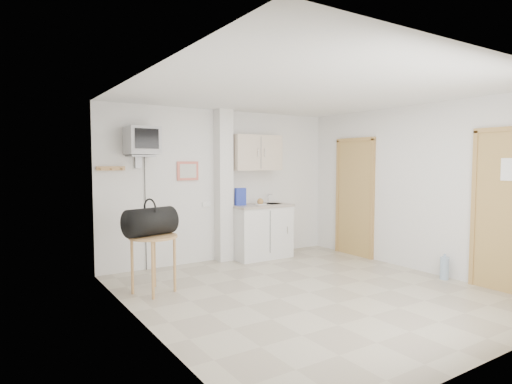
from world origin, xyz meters
TOP-DOWN VIEW (x-y plane):
  - ground at (0.00, 0.00)m, footprint 4.50×4.50m
  - room_envelope at (0.24, 0.09)m, footprint 4.24×4.54m
  - kitchenette at (0.57, 2.00)m, footprint 1.03×0.58m
  - crt_television at (-1.45, 2.02)m, footprint 0.44×0.45m
  - round_table at (-1.65, 1.05)m, footprint 0.60×0.60m
  - duffel_bag at (-1.68, 1.07)m, footprint 0.69×0.49m
  - water_bottle at (1.98, -0.57)m, footprint 0.12×0.12m

SIDE VIEW (x-z plane):
  - ground at x=0.00m, z-range 0.00..0.00m
  - water_bottle at x=1.98m, z-range -0.02..0.34m
  - round_table at x=-1.65m, z-range 0.26..0.99m
  - kitchenette at x=0.57m, z-range -0.25..1.85m
  - duffel_bag at x=-1.68m, z-range 0.67..1.14m
  - room_envelope at x=0.24m, z-range 0.26..2.81m
  - crt_television at x=-1.45m, z-range 0.86..3.01m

